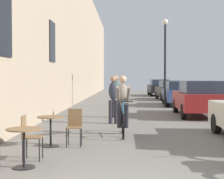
% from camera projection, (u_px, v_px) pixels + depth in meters
% --- Properties ---
extents(building_facade_left, '(0.54, 68.00, 9.07)m').
position_uv_depth(building_facade_left, '(61.00, 23.00, 18.35)').
color(building_facade_left, tan).
rests_on(building_facade_left, ground_plane).
extents(cafe_table_near, '(0.64, 0.64, 0.72)m').
position_uv_depth(cafe_table_near, '(24.00, 139.00, 6.38)').
color(cafe_table_near, black).
rests_on(cafe_table_near, ground_plane).
extents(cafe_chair_near_toward_street, '(0.39, 0.39, 0.89)m').
position_uv_depth(cafe_chair_near_toward_street, '(29.00, 134.00, 7.00)').
color(cafe_chair_near_toward_street, black).
rests_on(cafe_chair_near_toward_street, ground_plane).
extents(cafe_table_mid, '(0.64, 0.64, 0.72)m').
position_uv_depth(cafe_table_mid, '(51.00, 125.00, 8.40)').
color(cafe_table_mid, black).
rests_on(cafe_table_mid, ground_plane).
extents(cafe_chair_mid_toward_street, '(0.39, 0.39, 0.89)m').
position_uv_depth(cafe_chair_mid_toward_street, '(75.00, 125.00, 8.45)').
color(cafe_chair_mid_toward_street, black).
rests_on(cafe_chair_mid_toward_street, ground_plane).
extents(cyclist_on_bicycle, '(0.52, 1.76, 1.74)m').
position_uv_depth(cyclist_on_bicycle, '(123.00, 107.00, 10.08)').
color(cyclist_on_bicycle, black).
rests_on(cyclist_on_bicycle, ground_plane).
extents(pedestrian_near, '(0.34, 0.24, 1.72)m').
position_uv_depth(pedestrian_near, '(113.00, 97.00, 12.63)').
color(pedestrian_near, '#26262D').
rests_on(pedestrian_near, ground_plane).
extents(pedestrian_mid, '(0.37, 0.29, 1.75)m').
position_uv_depth(pedestrian_mid, '(116.00, 94.00, 14.61)').
color(pedestrian_mid, '#26262D').
rests_on(pedestrian_mid, ground_plane).
extents(street_lamp, '(0.32, 0.32, 4.90)m').
position_uv_depth(street_lamp, '(165.00, 52.00, 19.48)').
color(street_lamp, black).
rests_on(street_lamp, ground_plane).
extents(parked_car_second, '(1.92, 4.34, 1.53)m').
position_uv_depth(parked_car_second, '(199.00, 98.00, 15.19)').
color(parked_car_second, maroon).
rests_on(parked_car_second, ground_plane).
extents(parked_car_third, '(1.84, 4.14, 1.45)m').
position_uv_depth(parked_car_third, '(179.00, 93.00, 21.07)').
color(parked_car_third, '#384C84').
rests_on(parked_car_third, ground_plane).
extents(parked_car_fourth, '(1.87, 4.17, 1.46)m').
position_uv_depth(parked_car_fourth, '(170.00, 90.00, 26.76)').
color(parked_car_fourth, black).
rests_on(parked_car_fourth, ground_plane).
extents(parked_car_fifth, '(1.86, 4.30, 1.52)m').
position_uv_depth(parked_car_fifth, '(159.00, 87.00, 32.77)').
color(parked_car_fifth, black).
rests_on(parked_car_fifth, ground_plane).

